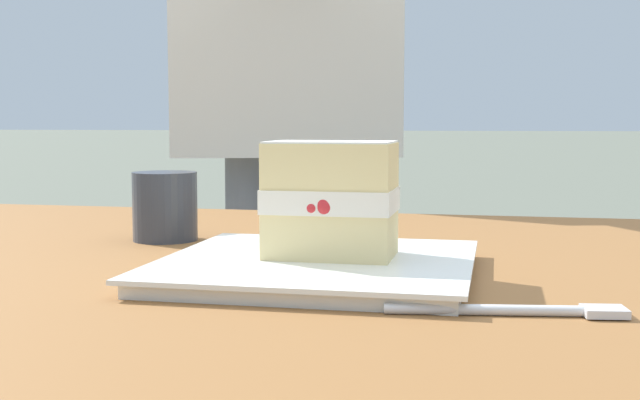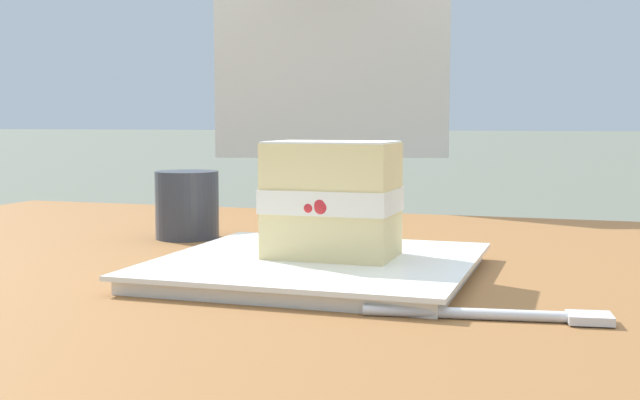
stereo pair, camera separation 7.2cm
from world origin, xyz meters
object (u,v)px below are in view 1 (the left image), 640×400
at_px(dessert_fork, 522,310).
at_px(diner_person, 286,23).
at_px(patio_table, 330,368).
at_px(dessert_plate, 320,267).
at_px(coffee_cup, 165,205).
at_px(cake_slice, 331,199).

relative_size(dessert_fork, diner_person, 0.11).
distance_m(patio_table, dessert_plate, 0.12).
relative_size(patio_table, diner_person, 0.86).
height_order(dessert_plate, coffee_cup, coffee_cup).
bearing_deg(dessert_fork, patio_table, 135.52).
xyz_separation_m(patio_table, diner_person, (-0.26, 0.83, 0.43)).
distance_m(patio_table, diner_person, 0.97).
height_order(dessert_plate, dessert_fork, dessert_plate).
bearing_deg(dessert_fork, diner_person, 113.39).
bearing_deg(dessert_fork, cake_slice, 141.71).
height_order(cake_slice, diner_person, diner_person).
xyz_separation_m(dessert_plate, diner_person, (-0.26, 0.88, 0.32)).
bearing_deg(diner_person, patio_table, -72.68).
relative_size(cake_slice, dessert_fork, 0.67).
bearing_deg(coffee_cup, cake_slice, -35.70).
relative_size(patio_table, dessert_fork, 8.13).
relative_size(dessert_plate, coffee_cup, 3.45).
bearing_deg(coffee_cup, dessert_plate, -38.38).
relative_size(dessert_plate, dessert_fork, 1.60).
bearing_deg(diner_person, dessert_fork, -66.61).
relative_size(dessert_plate, diner_person, 0.17).
height_order(patio_table, dessert_plate, dessert_plate).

